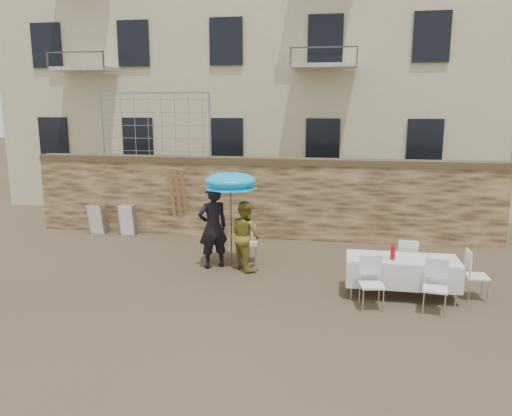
% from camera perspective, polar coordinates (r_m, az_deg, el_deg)
% --- Properties ---
extents(ground, '(80.00, 80.00, 0.00)m').
position_cam_1_polar(ground, '(9.59, -4.73, -10.78)').
color(ground, brown).
rests_on(ground, ground).
extents(stone_wall, '(13.00, 0.50, 2.20)m').
position_cam_1_polar(stone_wall, '(13.99, 0.38, 1.12)').
color(stone_wall, olive).
rests_on(stone_wall, ground).
extents(apartment_building, '(20.00, 8.00, 15.00)m').
position_cam_1_polar(apartment_building, '(21.05, 3.84, 22.12)').
color(apartment_building, '#C0B88B').
rests_on(apartment_building, ground).
extents(chain_link_fence, '(3.20, 0.06, 1.80)m').
position_cam_1_polar(chain_link_fence, '(14.57, -11.48, 9.23)').
color(chain_link_fence, gray).
rests_on(chain_link_fence, stone_wall).
extents(man_suit, '(0.83, 0.77, 1.90)m').
position_cam_1_polar(man_suit, '(11.34, -4.94, -2.18)').
color(man_suit, black).
rests_on(man_suit, ground).
extents(woman_dress, '(0.96, 0.96, 1.58)m').
position_cam_1_polar(woman_dress, '(11.21, -1.22, -3.16)').
color(woman_dress, '#AF9C35').
rests_on(woman_dress, ground).
extents(umbrella, '(1.21, 1.21, 2.06)m').
position_cam_1_polar(umbrella, '(11.15, -2.91, 2.81)').
color(umbrella, '#3F3F44').
rests_on(umbrella, ground).
extents(couple_chair_left, '(0.58, 0.58, 0.96)m').
position_cam_1_polar(couple_chair_left, '(11.97, -4.23, -3.76)').
color(couple_chair_left, white).
rests_on(couple_chair_left, ground).
extents(couple_chair_right, '(0.53, 0.53, 0.96)m').
position_cam_1_polar(couple_chair_right, '(11.83, -0.93, -3.92)').
color(couple_chair_right, white).
rests_on(couple_chair_right, ground).
extents(banquet_table, '(2.10, 0.85, 0.78)m').
position_cam_1_polar(banquet_table, '(10.06, 16.39, -5.72)').
color(banquet_table, silver).
rests_on(banquet_table, ground).
extents(soda_bottle, '(0.09, 0.09, 0.26)m').
position_cam_1_polar(soda_bottle, '(9.84, 15.38, -4.98)').
color(soda_bottle, red).
rests_on(soda_bottle, banquet_table).
extents(table_chair_front_left, '(0.55, 0.55, 0.96)m').
position_cam_1_polar(table_chair_front_left, '(9.37, 13.10, -8.44)').
color(table_chair_front_left, white).
rests_on(table_chair_front_left, ground).
extents(table_chair_front_right, '(0.56, 0.56, 0.96)m').
position_cam_1_polar(table_chair_front_right, '(9.50, 19.81, -8.55)').
color(table_chair_front_right, white).
rests_on(table_chair_front_right, ground).
extents(table_chair_back, '(0.53, 0.53, 0.96)m').
position_cam_1_polar(table_chair_back, '(10.91, 16.91, -5.77)').
color(table_chair_back, white).
rests_on(table_chair_back, ground).
extents(table_chair_side, '(0.50, 0.50, 0.96)m').
position_cam_1_polar(table_chair_side, '(10.48, 23.93, -7.00)').
color(table_chair_side, white).
rests_on(table_chair_side, ground).
extents(chair_stack_left, '(0.46, 0.47, 0.92)m').
position_cam_1_polar(chair_stack_left, '(15.18, -17.33, -1.05)').
color(chair_stack_left, white).
rests_on(chair_stack_left, ground).
extents(chair_stack_right, '(0.46, 0.40, 0.92)m').
position_cam_1_polar(chair_stack_right, '(14.79, -14.23, -1.19)').
color(chair_stack_right, white).
rests_on(chair_stack_right, ground).
extents(wood_planks, '(0.70, 0.20, 2.00)m').
position_cam_1_polar(wood_planks, '(14.17, -8.31, 0.72)').
color(wood_planks, '#A37749').
rests_on(wood_planks, ground).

